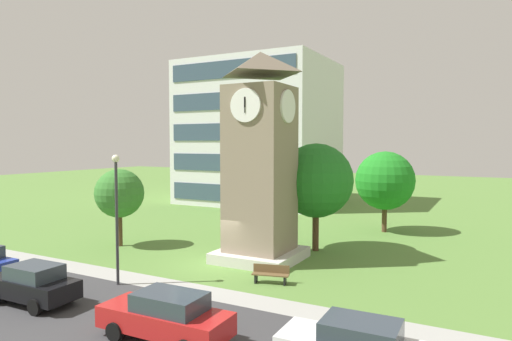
# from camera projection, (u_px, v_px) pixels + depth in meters

# --- Properties ---
(ground_plane) EXTENTS (160.00, 160.00, 0.00)m
(ground_plane) POSITION_uv_depth(u_px,v_px,m) (217.00, 265.00, 25.00)
(ground_plane) COLOR #567F38
(street_asphalt) EXTENTS (120.00, 7.20, 0.01)m
(street_asphalt) POSITION_uv_depth(u_px,v_px,m) (99.00, 317.00, 17.55)
(street_asphalt) COLOR #38383A
(street_asphalt) RESTS_ON ground
(kerb_strip) EXTENTS (120.00, 1.60, 0.01)m
(kerb_strip) POSITION_uv_depth(u_px,v_px,m) (170.00, 285.00, 21.42)
(kerb_strip) COLOR #9E9E99
(kerb_strip) RESTS_ON ground
(office_building) EXTENTS (15.88, 13.07, 16.00)m
(office_building) POSITION_uv_depth(u_px,v_px,m) (260.00, 133.00, 51.69)
(office_building) COLOR silver
(office_building) RESTS_ON ground
(clock_tower) EXTENTS (4.51, 4.51, 12.01)m
(clock_tower) POSITION_uv_depth(u_px,v_px,m) (260.00, 167.00, 25.77)
(clock_tower) COLOR gray
(clock_tower) RESTS_ON ground
(park_bench) EXTENTS (1.86, 0.91, 0.88)m
(park_bench) POSITION_uv_depth(u_px,v_px,m) (271.00, 274.00, 21.73)
(park_bench) COLOR brown
(park_bench) RESTS_ON ground
(street_lamp) EXTENTS (0.36, 0.36, 6.27)m
(street_lamp) POSITION_uv_depth(u_px,v_px,m) (117.00, 205.00, 21.32)
(street_lamp) COLOR #333338
(street_lamp) RESTS_ON ground
(tree_near_tower) EXTENTS (4.69, 4.69, 6.82)m
(tree_near_tower) POSITION_uv_depth(u_px,v_px,m) (316.00, 181.00, 28.16)
(tree_near_tower) COLOR #513823
(tree_near_tower) RESTS_ON ground
(tree_streetside) EXTENTS (3.21, 3.21, 5.12)m
(tree_streetside) POSITION_uv_depth(u_px,v_px,m) (119.00, 193.00, 29.49)
(tree_streetside) COLOR #513823
(tree_streetside) RESTS_ON ground
(tree_by_building) EXTENTS (4.48, 4.48, 6.20)m
(tree_by_building) POSITION_uv_depth(u_px,v_px,m) (385.00, 181.00, 34.14)
(tree_by_building) COLOR #513823
(tree_by_building) RESTS_ON ground
(parked_car_black) EXTENTS (4.23, 1.97, 1.69)m
(parked_car_black) POSITION_uv_depth(u_px,v_px,m) (32.00, 284.00, 18.95)
(parked_car_black) COLOR black
(parked_car_black) RESTS_ON ground
(parked_car_red) EXTENTS (4.81, 2.02, 1.69)m
(parked_car_red) POSITION_uv_depth(u_px,v_px,m) (166.00, 316.00, 15.42)
(parked_car_red) COLOR red
(parked_car_red) RESTS_ON ground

